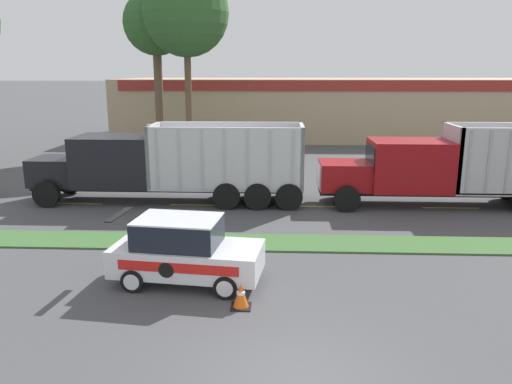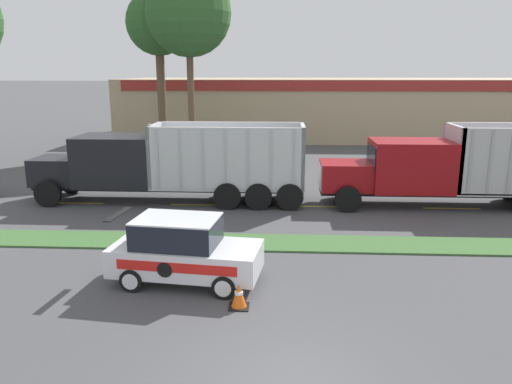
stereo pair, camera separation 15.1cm
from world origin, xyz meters
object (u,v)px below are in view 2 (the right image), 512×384
at_px(dump_truck_mid, 440,170).
at_px(rally_car, 183,250).
at_px(dump_truck_trail, 148,166).
at_px(traffic_cone, 239,296).

distance_m(dump_truck_mid, rally_car, 12.63).
xyz_separation_m(dump_truck_trail, traffic_cone, (4.89, -10.12, -1.28)).
xyz_separation_m(dump_truck_mid, traffic_cone, (-7.72, -9.94, -1.25)).
relative_size(dump_truck_mid, rally_car, 2.79).
bearing_deg(dump_truck_trail, dump_truck_mid, -0.84).
xyz_separation_m(dump_truck_mid, rally_car, (-9.35, -8.47, -0.64)).
height_order(dump_truck_mid, dump_truck_trail, dump_truck_trail).
distance_m(dump_truck_mid, traffic_cone, 12.64).
height_order(dump_truck_trail, traffic_cone, dump_truck_trail).
bearing_deg(traffic_cone, dump_truck_mid, 52.17).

